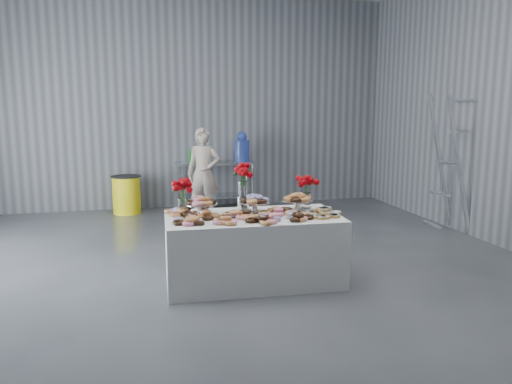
% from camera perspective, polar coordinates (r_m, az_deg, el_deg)
% --- Properties ---
extents(ground, '(9.00, 9.00, 0.00)m').
position_cam_1_polar(ground, '(5.56, -3.61, -10.63)').
color(ground, '#373A3E').
rests_on(ground, ground).
extents(room_walls, '(8.04, 9.04, 4.02)m').
position_cam_1_polar(room_walls, '(5.28, -7.14, 17.35)').
color(room_walls, slate).
rests_on(room_walls, ground).
extents(display_table, '(1.94, 1.08, 0.75)m').
position_cam_1_polar(display_table, '(5.57, -0.34, -6.49)').
color(display_table, white).
rests_on(display_table, ground).
extents(prep_table, '(1.50, 0.60, 0.90)m').
position_cam_1_polar(prep_table, '(9.44, -4.58, 1.78)').
color(prep_table, silver).
rests_on(prep_table, ground).
extents(donut_mounds, '(1.84, 0.88, 0.09)m').
position_cam_1_polar(donut_mounds, '(5.42, -0.23, -2.37)').
color(donut_mounds, '#D6894E').
rests_on(donut_mounds, display_table).
extents(cake_stand_left, '(0.36, 0.36, 0.17)m').
position_cam_1_polar(cake_stand_left, '(5.52, -6.26, -1.20)').
color(cake_stand_left, silver).
rests_on(cake_stand_left, display_table).
extents(cake_stand_mid, '(0.36, 0.36, 0.17)m').
position_cam_1_polar(cake_stand_mid, '(5.60, -0.14, -0.98)').
color(cake_stand_mid, silver).
rests_on(cake_stand_mid, display_table).
extents(cake_stand_right, '(0.36, 0.36, 0.17)m').
position_cam_1_polar(cake_stand_right, '(5.72, 4.78, -0.79)').
color(cake_stand_right, silver).
rests_on(cake_stand_right, display_table).
extents(danish_pile, '(0.48, 0.48, 0.11)m').
position_cam_1_polar(danish_pile, '(5.51, 7.63, -2.14)').
color(danish_pile, white).
rests_on(danish_pile, display_table).
extents(bouquet_left, '(0.26, 0.26, 0.42)m').
position_cam_1_polar(bouquet_left, '(5.58, -8.43, 0.50)').
color(bouquet_left, white).
rests_on(bouquet_left, display_table).
extents(bouquet_right, '(0.26, 0.26, 0.42)m').
position_cam_1_polar(bouquet_right, '(5.88, 5.81, 1.03)').
color(bouquet_right, white).
rests_on(bouquet_right, display_table).
extents(bouquet_center, '(0.26, 0.26, 0.57)m').
position_cam_1_polar(bouquet_center, '(5.74, -1.50, 1.70)').
color(bouquet_center, silver).
rests_on(bouquet_center, display_table).
extents(water_jug, '(0.28, 0.28, 0.55)m').
position_cam_1_polar(water_jug, '(9.47, -1.63, 5.06)').
color(water_jug, blue).
rests_on(water_jug, prep_table).
extents(drink_bottles, '(0.54, 0.08, 0.27)m').
position_cam_1_polar(drink_bottles, '(9.25, -6.48, 4.17)').
color(drink_bottles, '#268C33').
rests_on(drink_bottles, prep_table).
extents(person, '(0.65, 0.50, 1.57)m').
position_cam_1_polar(person, '(8.65, -6.01, 2.13)').
color(person, '#CC8C93').
rests_on(person, ground).
extents(trash_barrel, '(0.54, 0.54, 0.69)m').
position_cam_1_polar(trash_barrel, '(9.37, -14.58, -0.27)').
color(trash_barrel, yellow).
rests_on(trash_barrel, ground).
extents(stepladder, '(0.75, 0.53, 2.15)m').
position_cam_1_polar(stepladder, '(8.15, 21.18, 3.08)').
color(stepladder, silver).
rests_on(stepladder, ground).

